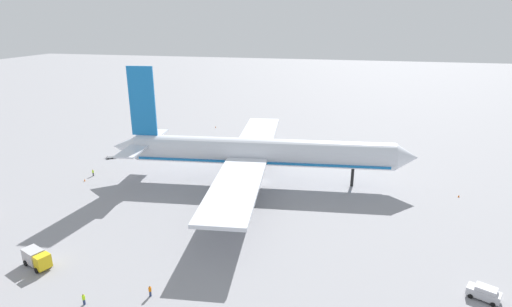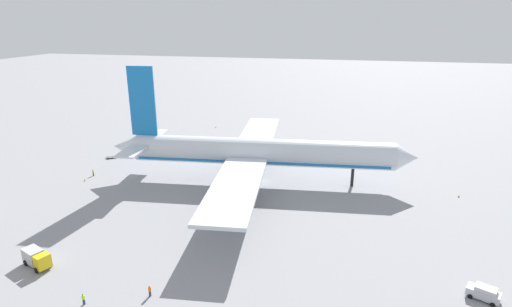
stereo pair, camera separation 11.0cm
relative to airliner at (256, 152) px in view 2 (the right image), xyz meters
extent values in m
plane|color=gray|center=(1.39, 0.14, -7.26)|extent=(600.00, 600.00, 0.00)
cylinder|color=silver|center=(1.39, 0.14, 0.12)|extent=(59.37, 12.48, 6.15)
cone|color=silver|center=(33.19, 3.59, 0.12)|extent=(5.54, 6.52, 6.02)
cone|color=silver|center=(-31.02, -3.37, 0.12)|extent=(6.74, 6.47, 5.84)
cube|color=#1972BF|center=(-25.98, -2.83, 11.14)|extent=(6.02, 1.14, 15.88)
cube|color=silver|center=(-27.14, 3.22, 1.35)|extent=(5.50, 10.83, 0.36)
cube|color=silver|center=(-25.81, -8.98, 1.35)|extent=(5.50, 10.83, 0.36)
cube|color=silver|center=(-3.58, 18.61, -0.80)|extent=(12.36, 32.43, 0.70)
cylinder|color=slate|center=(-2.08, 14.00, -2.82)|extent=(5.07, 3.83, 3.34)
cube|color=silver|center=(0.49, -18.96, -0.80)|extent=(12.36, 32.43, 0.70)
cylinder|color=slate|center=(0.97, -14.14, -2.78)|extent=(5.06, 3.75, 3.26)
cylinder|color=black|center=(21.94, 2.37, -5.10)|extent=(0.70, 0.70, 4.31)
cylinder|color=black|center=(-2.09, 4.87, -5.10)|extent=(0.70, 0.70, 4.31)
cylinder|color=black|center=(-1.00, -5.22, -5.10)|extent=(0.70, 0.70, 4.31)
cube|color=#1972BF|center=(1.39, 0.14, -1.57)|extent=(56.99, 11.92, 0.50)
cube|color=yellow|center=(-23.27, -41.84, -5.74)|extent=(2.24, 2.52, 2.15)
cube|color=#B2B2B7|center=(-25.86, -40.76, -5.75)|extent=(3.77, 3.16, 2.12)
cube|color=black|center=(-22.76, -42.05, -5.20)|extent=(0.75, 1.65, 0.95)
cylinder|color=black|center=(-23.01, -40.82, -6.81)|extent=(0.95, 0.62, 0.90)
cylinder|color=black|center=(-23.81, -42.74, -6.81)|extent=(0.95, 0.62, 0.90)
cylinder|color=black|center=(-26.08, -39.54, -6.81)|extent=(0.95, 0.62, 0.90)
cylinder|color=black|center=(-26.88, -41.47, -6.81)|extent=(0.95, 0.62, 0.90)
cube|color=silver|center=(39.81, -33.90, -6.39)|extent=(4.52, 3.45, 1.10)
cube|color=silver|center=(40.00, -33.99, -5.56)|extent=(3.10, 2.64, 0.55)
cylinder|color=black|center=(38.18, -34.15, -6.94)|extent=(0.67, 0.47, 0.64)
cylinder|color=black|center=(38.98, -32.48, -6.94)|extent=(0.67, 0.47, 0.64)
cylinder|color=black|center=(40.64, -35.32, -6.94)|extent=(0.67, 0.47, 0.64)
cylinder|color=black|center=(41.44, -33.65, -6.94)|extent=(0.67, 0.47, 0.64)
cube|color=#595B60|center=(-42.24, 7.26, -6.98)|extent=(3.01, 2.78, 0.15)
cylinder|color=#333338|center=(-43.55, 6.24, -6.98)|extent=(0.52, 0.43, 0.08)
cylinder|color=black|center=(-42.62, 6.07, -7.06)|extent=(0.39, 0.34, 0.40)
cylinder|color=black|center=(-43.48, 7.17, -7.06)|extent=(0.39, 0.34, 0.40)
cylinder|color=black|center=(-40.99, 7.34, -7.06)|extent=(0.39, 0.34, 0.40)
cylinder|color=black|center=(-41.85, 8.45, -7.06)|extent=(0.39, 0.34, 0.40)
cylinder|color=navy|center=(-12.50, -47.33, -6.85)|extent=(0.43, 0.43, 0.81)
cylinder|color=#B2F219|center=(-12.50, -47.33, -6.15)|extent=(0.54, 0.54, 0.61)
sphere|color=#8C6647|center=(-12.50, -47.33, -5.73)|extent=(0.22, 0.22, 0.22)
cylinder|color=#3F3F47|center=(-39.30, -5.54, -6.85)|extent=(0.36, 0.36, 0.81)
cylinder|color=#B2F219|center=(-39.30, -5.54, -6.15)|extent=(0.45, 0.45, 0.61)
sphere|color=tan|center=(-39.30, -5.54, -5.73)|extent=(0.22, 0.22, 0.22)
cylinder|color=navy|center=(-4.69, -43.72, -6.86)|extent=(0.44, 0.44, 0.81)
cylinder|color=orange|center=(-4.69, -43.72, -6.15)|extent=(0.55, 0.55, 0.61)
sphere|color=#8C6647|center=(-4.69, -43.72, -5.74)|extent=(0.22, 0.22, 0.22)
cone|color=orange|center=(-40.49, 13.50, -6.98)|extent=(0.36, 0.36, 0.55)
cone|color=orange|center=(-39.26, -9.03, -6.98)|extent=(0.36, 0.36, 0.55)
cone|color=orange|center=(44.35, 1.35, -6.98)|extent=(0.36, 0.36, 0.55)
cone|color=orange|center=(-24.96, 44.76, -6.98)|extent=(0.36, 0.36, 0.55)
camera|label=1|loc=(20.24, -86.23, 29.21)|focal=28.59mm
camera|label=2|loc=(20.35, -86.20, 29.21)|focal=28.59mm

